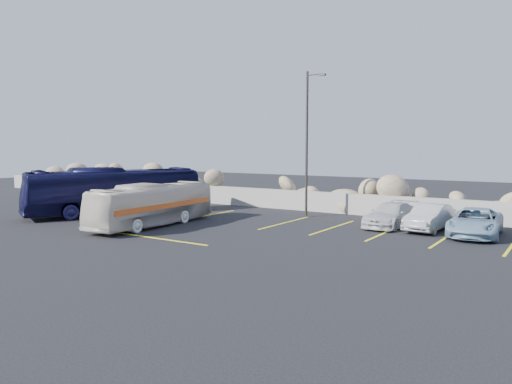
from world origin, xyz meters
The scene contains 10 objects.
ground centered at (0.00, 0.00, 0.00)m, with size 90.00×90.00×0.00m, color black.
seawall centered at (0.00, 12.00, 0.60)m, with size 60.00×0.40×1.20m, color gray.
riprap_pile centered at (0.00, 13.20, 1.30)m, with size 54.00×2.80×2.60m, color #947F61, non-canonical shape.
parking_lines centered at (4.64, 5.57, 0.01)m, with size 18.16×9.36×0.01m.
lamppost centered at (2.56, 9.50, 4.30)m, with size 1.14×0.18×8.00m.
vintage_bus centered at (-2.43, 2.59, 1.05)m, with size 1.77×7.56×2.11m, color beige.
tour_coach centered at (-7.20, 4.26, 1.37)m, with size 2.30×9.82×2.73m, color black.
car_b centered at (9.40, 8.73, 0.61)m, with size 1.30×3.73×1.23m, color #B1B1B6.
car_c centered at (7.53, 8.80, 0.59)m, with size 1.64×4.05×1.17m, color silver.
car_d centered at (11.47, 8.31, 0.61)m, with size 2.03×4.41×1.23m, color #84A3BB.
Camera 1 is at (15.35, -15.06, 3.95)m, focal length 35.00 mm.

